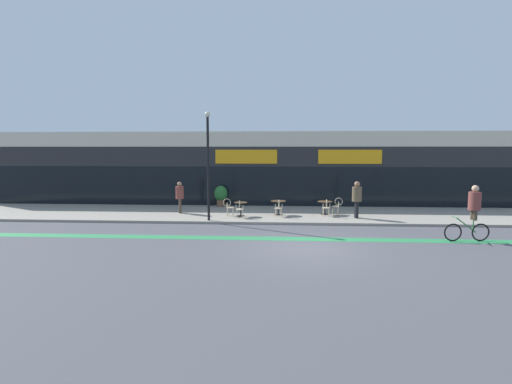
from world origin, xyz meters
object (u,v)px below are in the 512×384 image
bistro_table_1 (278,205)px  bistro_table_2 (325,205)px  pedestrian_near_end (180,194)px  cafe_chair_1_near (279,207)px  cafe_chair_0_side (229,206)px  lamp_post (208,158)px  pedestrian_far_end (357,196)px  bistro_table_0 (241,206)px  cafe_chair_0_near (240,208)px  planter_pot (221,195)px  cyclist_0 (473,209)px  cafe_chair_2_side (337,205)px  cafe_chair_2_near (326,206)px

bistro_table_1 → bistro_table_2: size_ratio=1.02×
bistro_table_2 → pedestrian_near_end: size_ratio=0.46×
bistro_table_2 → cafe_chair_1_near: bearing=-159.7°
cafe_chair_0_side → lamp_post: bearing=-121.6°
pedestrian_near_end → lamp_post: bearing=117.3°
lamp_post → bistro_table_2: bearing=19.9°
cafe_chair_1_near → pedestrian_far_end: bearing=-98.5°
bistro_table_0 → bistro_table_2: (4.41, 0.77, -0.00)m
bistro_table_1 → bistro_table_2: bistro_table_1 is taller
cafe_chair_1_near → cafe_chair_0_near: bearing=96.8°
bistro_table_0 → bistro_table_1: bistro_table_1 is taller
pedestrian_far_end → planter_pot: bearing=150.9°
planter_pot → pedestrian_near_end: bearing=-125.5°
pedestrian_near_end → cafe_chair_1_near: bearing=154.8°
cafe_chair_0_side → bistro_table_1: bearing=10.2°
cafe_chair_1_near → planter_pot: size_ratio=0.71×
bistro_table_2 → cyclist_0: size_ratio=0.35×
bistro_table_2 → cafe_chair_0_near: (-4.40, -1.40, 0.01)m
cafe_chair_1_near → cyclist_0: size_ratio=0.41×
bistro_table_1 → pedestrian_near_end: (-5.35, 0.31, 0.47)m
cafe_chair_0_near → lamp_post: (-1.44, -0.72, 2.50)m
bistro_table_1 → cafe_chair_1_near: size_ratio=0.88×
cafe_chair_0_near → cafe_chair_2_side: same height
planter_pot → lamp_post: size_ratio=0.24×
bistro_table_2 → cafe_chair_2_near: size_ratio=0.86×
cafe_chair_0_side → lamp_post: (-0.81, -1.34, 2.50)m
bistro_table_0 → bistro_table_1: 2.01m
bistro_table_0 → planter_pot: bearing=114.6°
bistro_table_2 → cafe_chair_0_side: 5.09m
bistro_table_0 → pedestrian_near_end: 3.53m
bistro_table_1 → lamp_post: (-3.38, -1.83, 2.48)m
lamp_post → bistro_table_0: bearing=43.2°
bistro_table_2 → cafe_chair_2_side: cafe_chair_2_side is taller
cafe_chair_2_side → pedestrian_near_end: (-8.44, 0.04, 0.49)m
cafe_chair_0_side → lamp_post: 2.95m
cafe_chair_0_side → planter_pot: planter_pot is taller
cafe_chair_2_near → planter_pot: 6.79m
planter_pot → pedestrian_near_end: size_ratio=0.74×
cafe_chair_0_near → cyclist_0: cyclist_0 is taller
cafe_chair_0_near → pedestrian_near_end: pedestrian_near_end is taller
bistro_table_2 → cafe_chair_2_side: (0.63, -0.01, 0.01)m
cafe_chair_0_near → cafe_chair_1_near: size_ratio=1.00×
pedestrian_far_end → cyclist_0: bearing=-53.4°
cafe_chair_0_side → cafe_chair_1_near: bearing=-3.6°
cafe_chair_0_side → lamp_post: lamp_post is taller
cafe_chair_0_near → planter_pot: bearing=17.3°
cafe_chair_0_near → cafe_chair_1_near: same height
cafe_chair_0_near → cafe_chair_2_near: 4.47m
cafe_chair_2_near → pedestrian_far_end: size_ratio=0.49×
bistro_table_0 → planter_pot: 3.74m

